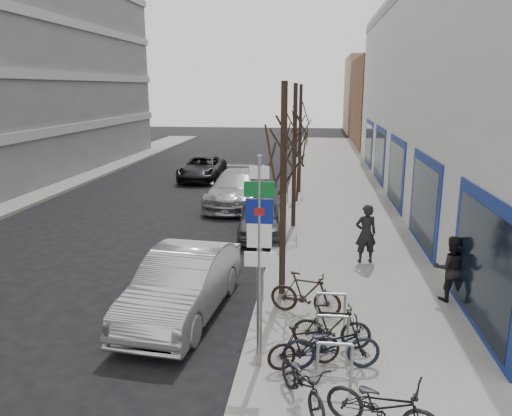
% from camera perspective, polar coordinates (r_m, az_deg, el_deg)
% --- Properties ---
extents(ground, '(120.00, 120.00, 0.00)m').
position_cam_1_polar(ground, '(10.64, -13.18, -16.92)').
color(ground, black).
rests_on(ground, ground).
extents(sidewalk_east, '(5.00, 70.00, 0.15)m').
position_cam_1_polar(sidewalk_east, '(19.34, 9.90, -2.40)').
color(sidewalk_east, slate).
rests_on(sidewalk_east, ground).
extents(brick_building_far, '(12.00, 14.00, 8.00)m').
position_cam_1_polar(brick_building_far, '(49.54, 18.35, 11.40)').
color(brick_building_far, brown).
rests_on(brick_building_far, ground).
extents(tan_building_far, '(13.00, 12.00, 9.00)m').
position_cam_1_polar(tan_building_far, '(64.38, 16.20, 12.35)').
color(tan_building_far, '#937A5B').
rests_on(tan_building_far, ground).
extents(highway_sign_pole, '(0.55, 0.10, 4.20)m').
position_cam_1_polar(highway_sign_pole, '(9.08, 0.39, -4.91)').
color(highway_sign_pole, gray).
rests_on(highway_sign_pole, ground).
extents(bike_rack, '(0.66, 2.26, 0.83)m').
position_cam_1_polar(bike_rack, '(10.31, 8.74, -13.59)').
color(bike_rack, gray).
rests_on(bike_rack, sidewalk_east).
extents(tree_near, '(1.80, 1.80, 5.50)m').
position_cam_1_polar(tree_near, '(12.16, 3.20, 7.74)').
color(tree_near, black).
rests_on(tree_near, ground).
extents(tree_mid, '(1.80, 1.80, 5.50)m').
position_cam_1_polar(tree_mid, '(18.63, 4.49, 9.76)').
color(tree_mid, black).
rests_on(tree_mid, ground).
extents(tree_far, '(1.80, 1.80, 5.50)m').
position_cam_1_polar(tree_far, '(25.11, 5.11, 10.74)').
color(tree_far, black).
rests_on(tree_far, ground).
extents(meter_front, '(0.10, 0.08, 1.27)m').
position_cam_1_polar(meter_front, '(12.45, 0.77, -7.22)').
color(meter_front, gray).
rests_on(meter_front, sidewalk_east).
extents(meter_mid, '(0.10, 0.08, 1.27)m').
position_cam_1_polar(meter_mid, '(17.68, 2.64, -0.90)').
color(meter_mid, gray).
rests_on(meter_mid, sidewalk_east).
extents(meter_back, '(0.10, 0.08, 1.27)m').
position_cam_1_polar(meter_back, '(23.03, 3.63, 2.51)').
color(meter_back, gray).
rests_on(meter_back, sidewalk_east).
extents(bike_near_left, '(1.18, 1.66, 0.98)m').
position_cam_1_polar(bike_near_left, '(8.78, 5.37, -18.82)').
color(bike_near_left, black).
rests_on(bike_near_left, sidewalk_east).
extents(bike_near_right, '(1.54, 0.96, 0.90)m').
position_cam_1_polar(bike_near_right, '(9.80, 5.55, -15.40)').
color(bike_near_right, black).
rests_on(bike_near_right, sidewalk_east).
extents(bike_mid_curb, '(1.93, 0.87, 1.14)m').
position_cam_1_polar(bike_mid_curb, '(9.78, 8.64, -14.78)').
color(bike_mid_curb, black).
rests_on(bike_mid_curb, sidewalk_east).
extents(bike_mid_inner, '(1.62, 0.51, 0.98)m').
position_cam_1_polar(bike_mid_inner, '(10.50, 8.64, -13.18)').
color(bike_mid_inner, black).
rests_on(bike_mid_inner, sidewalk_east).
extents(bike_far_curb, '(1.87, 1.18, 1.10)m').
position_cam_1_polar(bike_far_curb, '(8.37, 14.32, -20.55)').
color(bike_far_curb, black).
rests_on(bike_far_curb, sidewalk_east).
extents(bike_far_inner, '(1.79, 0.89, 1.04)m').
position_cam_1_polar(bike_far_inner, '(11.85, 5.69, -9.68)').
color(bike_far_inner, black).
rests_on(bike_far_inner, sidewalk_east).
extents(parked_car_front, '(2.13, 4.94, 1.58)m').
position_cam_1_polar(parked_car_front, '(12.12, -8.39, -8.60)').
color(parked_car_front, '#AFB0B4').
rests_on(parked_car_front, ground).
extents(parked_car_mid, '(1.99, 4.08, 1.34)m').
position_cam_1_polar(parked_car_mid, '(18.40, 0.44, -1.09)').
color(parked_car_mid, '#47474C').
rests_on(parked_car_mid, ground).
extents(parked_car_back, '(2.45, 5.58, 1.60)m').
position_cam_1_polar(parked_car_back, '(23.03, -2.26, 2.23)').
color(parked_car_back, '#98989C').
rests_on(parked_car_back, ground).
extents(lane_car, '(2.41, 5.03, 1.38)m').
position_cam_1_polar(lane_car, '(29.79, -6.18, 4.56)').
color(lane_car, black).
rests_on(lane_car, ground).
extents(pedestrian_near, '(0.73, 0.56, 1.80)m').
position_cam_1_polar(pedestrian_near, '(15.43, 12.44, -2.87)').
color(pedestrian_near, black).
rests_on(pedestrian_near, sidewalk_east).
extents(pedestrian_far, '(0.63, 0.43, 1.69)m').
position_cam_1_polar(pedestrian_far, '(13.33, 21.34, -6.39)').
color(pedestrian_far, black).
rests_on(pedestrian_far, sidewalk_east).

